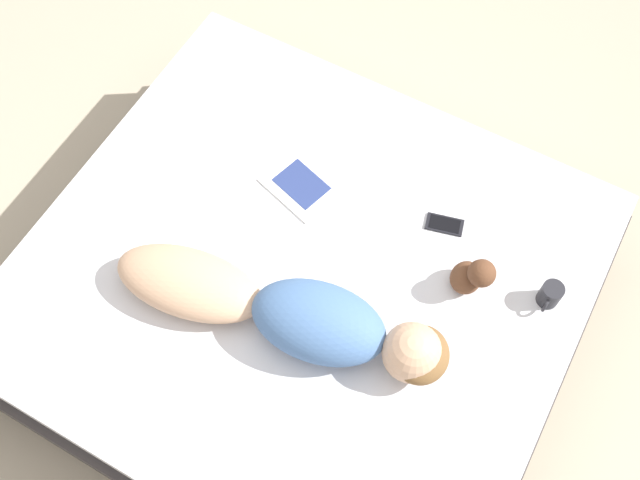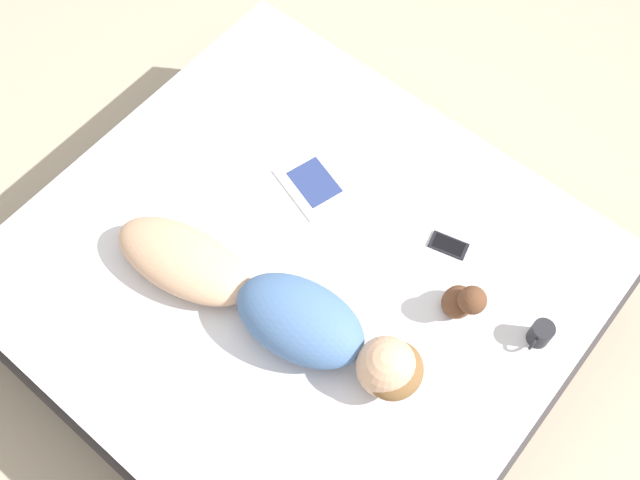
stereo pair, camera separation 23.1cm
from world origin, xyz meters
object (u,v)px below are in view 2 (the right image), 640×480
object	(u,v)px
person	(277,309)
coffee_mug	(540,334)
open_magazine	(336,170)
cell_phone	(449,245)

from	to	relation	value
person	coffee_mug	size ratio (longest dim) A/B	10.90
open_magazine	cell_phone	bearing A→B (deg)	107.73
open_magazine	person	bearing A→B (deg)	37.58
person	cell_phone	size ratio (longest dim) A/B	7.99
person	cell_phone	world-z (taller)	person
open_magazine	coffee_mug	xyz separation A→B (m)	(0.09, 0.97, 0.05)
cell_phone	coffee_mug	bearing A→B (deg)	62.60
person	cell_phone	bearing A→B (deg)	144.61
coffee_mug	cell_phone	distance (m)	0.46
person	cell_phone	distance (m)	0.69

